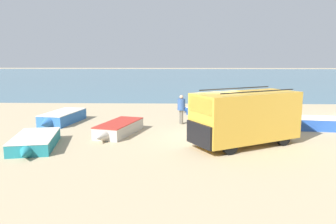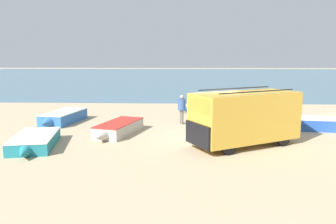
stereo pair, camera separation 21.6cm
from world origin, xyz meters
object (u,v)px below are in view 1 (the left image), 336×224
object	(u,v)px
fishing_rowboat_4	(62,118)
fisherman_1	(232,108)
parked_van	(245,117)
fishing_rowboat_2	(304,123)
fishing_rowboat_0	(218,111)
fisherman_2	(181,107)
fishing_rowboat_1	(118,129)
fishing_rowboat_3	(35,142)

from	to	relation	value
fishing_rowboat_4	fisherman_1	size ratio (longest dim) A/B	2.26
parked_van	fishing_rowboat_2	bearing A→B (deg)	-167.43
fishing_rowboat_4	fisherman_1	distance (m)	9.98
fishing_rowboat_0	fisherman_2	size ratio (longest dim) A/B	3.11
fishing_rowboat_1	fishing_rowboat_2	distance (m)	10.08
fisherman_2	fisherman_1	bearing A→B (deg)	143.24
parked_van	fishing_rowboat_3	distance (m)	9.25
parked_van	fishing_rowboat_0	world-z (taller)	parked_van
fishing_rowboat_3	fishing_rowboat_0	bearing A→B (deg)	121.95
fishing_rowboat_0	fishing_rowboat_4	distance (m)	10.12
fishing_rowboat_3	fishing_rowboat_4	bearing A→B (deg)	176.12
fishing_rowboat_3	fisherman_2	size ratio (longest dim) A/B	2.31
fisherman_2	parked_van	bearing A→B (deg)	99.83
fishing_rowboat_0	fishing_rowboat_2	bearing A→B (deg)	155.08
fishing_rowboat_3	fishing_rowboat_1	bearing A→B (deg)	117.81
fishing_rowboat_2	fisherman_1	distance (m)	3.98
fisherman_1	fisherman_2	world-z (taller)	fisherman_1
fishing_rowboat_0	fishing_rowboat_3	distance (m)	12.28
parked_van	fishing_rowboat_0	xyz separation A→B (m)	(-0.24, 7.70, -1.04)
fishing_rowboat_2	parked_van	bearing A→B (deg)	49.10
fishing_rowboat_2	fisherman_1	xyz separation A→B (m)	(-3.89, 0.32, 0.76)
parked_van	fishing_rowboat_4	xyz separation A→B (m)	(-9.88, 4.62, -0.97)
fishing_rowboat_1	fishing_rowboat_2	size ratio (longest dim) A/B	0.99
fishing_rowboat_0	fishing_rowboat_2	xyz separation A→B (m)	(4.18, -4.19, 0.07)
fishing_rowboat_3	fisherman_1	world-z (taller)	fisherman_1
fishing_rowboat_4	fisherman_1	xyz separation A→B (m)	(9.92, -0.79, 0.75)
fishing_rowboat_2	fisherman_1	world-z (taller)	fisherman_1
fisherman_1	fishing_rowboat_4	bearing A→B (deg)	162.25
fishing_rowboat_0	fisherman_2	world-z (taller)	fisherman_2
fishing_rowboat_1	fisherman_1	world-z (taller)	fisherman_1
fishing_rowboat_4	fisherman_2	xyz separation A→B (m)	(7.10, -0.00, 0.69)
fisherman_2	fishing_rowboat_1	bearing A→B (deg)	19.43
fishing_rowboat_2	fishing_rowboat_4	distance (m)	13.86
fishing_rowboat_1	fisherman_1	xyz separation A→B (m)	(6.05, 1.98, 0.78)
fishing_rowboat_0	parked_van	bearing A→B (deg)	111.99
fishing_rowboat_0	fishing_rowboat_2	distance (m)	5.92
fishing_rowboat_1	fishing_rowboat_4	xyz separation A→B (m)	(-3.87, 2.77, 0.03)
fisherman_1	fisherman_2	distance (m)	2.92
parked_van	fishing_rowboat_1	bearing A→B (deg)	-46.28
fishing_rowboat_0	fishing_rowboat_4	bearing A→B (deg)	37.93
fishing_rowboat_2	fishing_rowboat_3	world-z (taller)	fishing_rowboat_2
fishing_rowboat_1	fishing_rowboat_3	size ratio (longest dim) A/B	1.02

